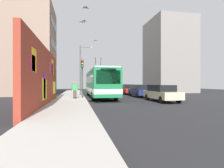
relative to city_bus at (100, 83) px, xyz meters
name	(u,v)px	position (x,y,z in m)	size (l,w,h in m)	color
ground_plane	(86,100)	(-3.07, 1.80, -1.83)	(80.00, 80.00, 0.00)	#232326
sidewalk_slab	(70,100)	(-3.07, 3.40, -1.76)	(48.00, 3.20, 0.15)	#ADA8A0
graffiti_wall	(44,77)	(-7.62, 5.15, 0.38)	(12.88, 0.32, 4.42)	maroon
building_far_left	(20,50)	(7.26, 11.00, 4.89)	(8.36, 9.54, 13.45)	gray
building_far_right	(169,56)	(11.29, -15.20, 5.29)	(8.81, 7.67, 14.23)	gray
city_bus	(100,83)	(0.00, 0.00, 0.00)	(12.64, 2.59, 5.07)	#19723F
parked_car_champagne	(161,93)	(-5.93, -5.20, -0.99)	(4.84, 1.84, 1.58)	#C6B793
parked_car_navy	(140,90)	(0.10, -5.20, -0.99)	(4.48, 1.94, 1.58)	navy
parked_car_red	(127,89)	(6.01, -5.20, -1.00)	(4.56, 1.81, 1.58)	#B21E19
parked_car_dark_gray	(119,88)	(12.14, -5.20, -1.00)	(4.25, 1.84, 1.58)	#38383D
pedestrian_midblock	(75,89)	(-2.82, 2.94, -0.64)	(0.24, 0.77, 1.76)	#3F3326
traffic_light	(82,72)	(-1.84, 2.15, 1.13)	(0.49, 0.28, 4.18)	#2D382D
street_lamp	(82,67)	(3.43, 2.06, 2.20)	(0.44, 1.75, 6.77)	#4C4C51
flying_pigeons	(87,24)	(-2.86, 1.67, 6.12)	(6.42, 2.21, 1.71)	#47474C
curbside_puddle	(93,101)	(-4.16, 1.20, -1.83)	(1.53, 1.53, 0.00)	black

